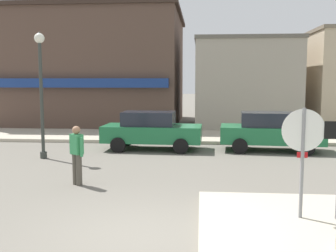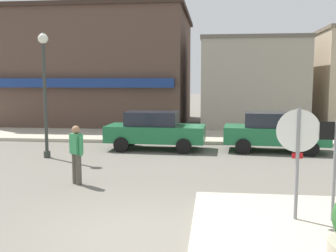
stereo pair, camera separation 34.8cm
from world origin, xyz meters
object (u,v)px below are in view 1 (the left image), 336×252
lamp_post (41,77)px  parked_car_nearest (151,130)px  parked_car_second (270,131)px  stop_sign (303,149)px  pedestrian_crossing_near (77,153)px

lamp_post → parked_car_nearest: 4.80m
lamp_post → parked_car_second: size_ratio=1.10×
stop_sign → pedestrian_crossing_near: stop_sign is taller
stop_sign → pedestrian_crossing_near: bearing=154.1°
lamp_post → pedestrian_crossing_near: bearing=-55.7°
lamp_post → pedestrian_crossing_near: (2.39, -3.50, -2.09)m
stop_sign → parked_car_nearest: stop_sign is taller
stop_sign → parked_car_second: (0.83, 8.31, -0.71)m
parked_car_nearest → pedestrian_crossing_near: size_ratio=2.52×
lamp_post → parked_car_second: 9.05m
parked_car_second → pedestrian_crossing_near: 8.39m
pedestrian_crossing_near → parked_car_nearest: bearing=77.0°
stop_sign → parked_car_nearest: (-3.97, 8.23, -0.71)m
stop_sign → pedestrian_crossing_near: 5.90m
pedestrian_crossing_near → lamp_post: bearing=124.3°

